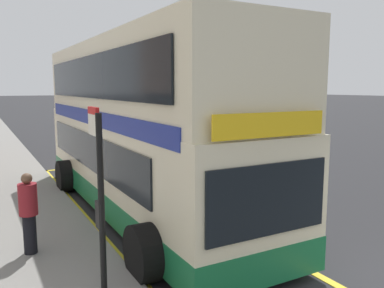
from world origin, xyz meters
name	(u,v)px	position (x,y,z in m)	size (l,w,h in m)	color
ground_plane	(59,126)	(0.00, 32.00, 0.00)	(260.00, 260.00, 0.00)	#28282B
double_decker_bus	(140,133)	(-2.46, 6.98, 2.06)	(3.24, 10.42, 4.40)	beige
bus_bay_markings	(142,212)	(-2.53, 6.73, 0.01)	(2.94, 13.51, 0.01)	yellow
bus_stop_sign	(100,192)	(-4.73, 2.72, 1.79)	(0.09, 0.51, 2.84)	black
parked_car_white_kerbside	(108,114)	(4.66, 33.19, 0.80)	(2.09, 4.20, 1.62)	silver
parked_car_white_ahead	(183,129)	(4.51, 17.93, 0.80)	(2.09, 4.20, 1.62)	silver
pedestrian_waiting_near_sign	(29,211)	(-5.44, 5.08, 0.97)	(0.34, 0.34, 1.55)	black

